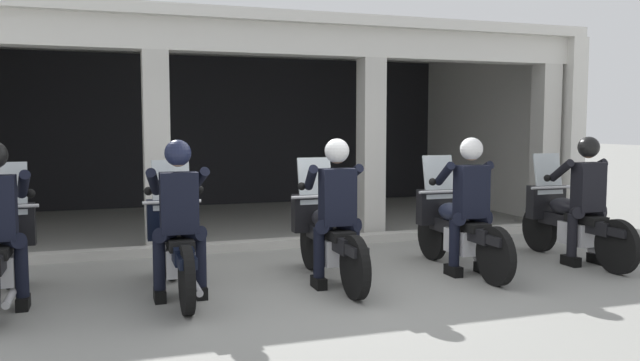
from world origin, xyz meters
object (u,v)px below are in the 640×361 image
(police_officer_right, at_px, (470,194))
(police_officer_far_right, at_px, (586,189))
(motorcycle_center, at_px, (328,236))
(motorcycle_far_left, at_px, (2,252))
(police_officer_left, at_px, (179,206))
(police_officer_center, at_px, (336,200))
(motorcycle_right, at_px, (456,228))
(motorcycle_far_right, at_px, (569,221))
(motorcycle_left, at_px, (177,245))

(police_officer_right, distance_m, police_officer_far_right, 1.64)
(motorcycle_center, distance_m, police_officer_right, 1.72)
(motorcycle_far_left, xyz_separation_m, police_officer_left, (1.64, -0.42, 0.44))
(police_officer_right, bearing_deg, motorcycle_far_left, -170.36)
(police_officer_center, height_order, police_officer_right, same)
(police_officer_left, xyz_separation_m, police_officer_center, (1.64, -0.02, 0.00))
(motorcycle_right, bearing_deg, police_officer_center, -154.76)
(police_officer_center, bearing_deg, motorcycle_far_left, -175.26)
(motorcycle_center, distance_m, motorcycle_far_right, 3.28)
(police_officer_center, bearing_deg, motorcycle_center, 102.17)
(police_officer_far_right, bearing_deg, motorcycle_left, -170.35)
(police_officer_center, xyz_separation_m, motorcycle_far_right, (3.28, 0.31, -0.44))
(motorcycle_far_left, bearing_deg, motorcycle_far_right, 10.67)
(motorcycle_far_left, bearing_deg, motorcycle_center, 9.01)
(motorcycle_left, bearing_deg, police_officer_center, 7.85)
(motorcycle_center, xyz_separation_m, police_officer_right, (1.64, -0.25, 0.44))
(motorcycle_far_right, bearing_deg, police_officer_left, -163.76)
(police_officer_right, bearing_deg, police_officer_left, -165.39)
(motorcycle_far_left, xyz_separation_m, motorcycle_far_right, (6.56, -0.13, 0.00))
(motorcycle_left, bearing_deg, motorcycle_far_left, -166.51)
(motorcycle_left, height_order, motorcycle_center, same)
(motorcycle_right, height_order, motorcycle_far_right, same)
(motorcycle_far_right, bearing_deg, police_officer_right, -157.35)
(motorcycle_left, xyz_separation_m, police_officer_left, (-0.00, -0.28, 0.44))
(police_officer_left, relative_size, motorcycle_far_right, 0.78)
(police_officer_left, distance_m, motorcycle_far_right, 4.95)
(motorcycle_left, bearing_deg, motorcycle_right, 18.51)
(motorcycle_far_left, relative_size, motorcycle_center, 1.00)
(motorcycle_far_left, distance_m, motorcycle_left, 1.65)
(motorcycle_center, relative_size, police_officer_center, 1.29)
(police_officer_left, height_order, motorcycle_far_right, police_officer_left)
(motorcycle_right, xyz_separation_m, police_officer_far_right, (1.64, -0.28, 0.44))
(police_officer_right, xyz_separation_m, police_officer_far_right, (1.64, 0.00, 0.00))
(motorcycle_far_right, distance_m, police_officer_far_right, 0.52)
(motorcycle_center, bearing_deg, motorcycle_left, -168.27)
(motorcycle_left, height_order, police_officer_left, police_officer_left)
(motorcycle_center, relative_size, police_officer_far_right, 1.29)
(police_officer_center, height_order, motorcycle_right, police_officer_center)
(motorcycle_center, bearing_deg, motorcycle_far_right, 12.97)
(motorcycle_right, distance_m, police_officer_right, 0.52)
(motorcycle_center, xyz_separation_m, motorcycle_far_right, (3.28, 0.03, 0.00))
(police_officer_right, relative_size, police_officer_far_right, 1.00)
(police_officer_right, height_order, police_officer_far_right, same)
(motorcycle_far_left, distance_m, police_officer_right, 4.96)
(police_officer_center, xyz_separation_m, motorcycle_right, (1.64, 0.31, -0.44))
(motorcycle_center, height_order, police_officer_center, police_officer_center)
(police_officer_center, relative_size, motorcycle_right, 0.78)
(motorcycle_right, bearing_deg, motorcycle_center, -164.52)
(police_officer_center, bearing_deg, motorcycle_left, -178.06)
(motorcycle_center, distance_m, police_officer_far_right, 3.32)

